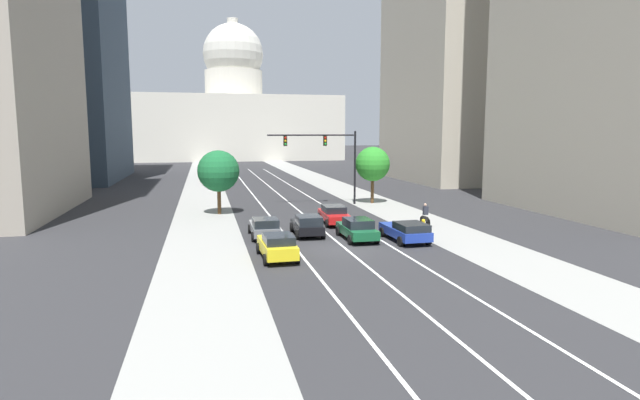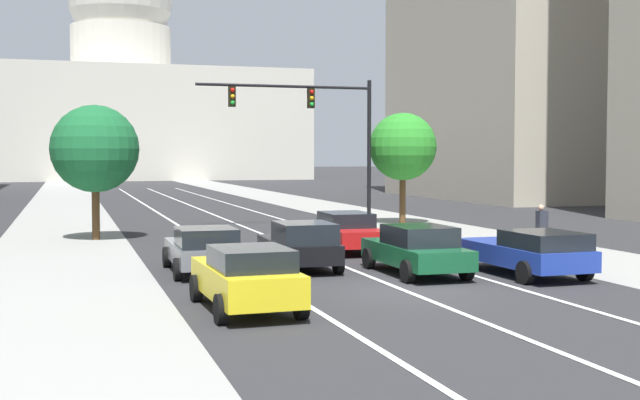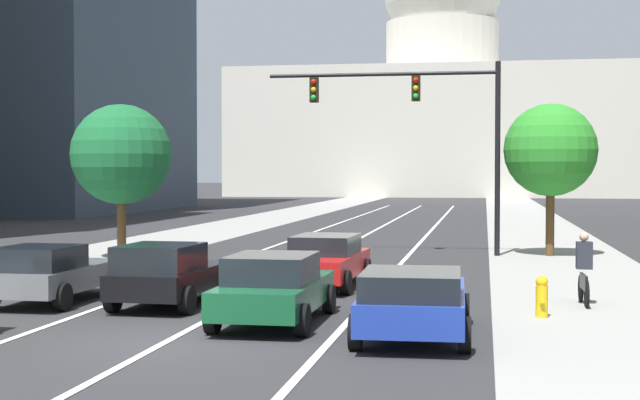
{
  "view_description": "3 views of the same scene",
  "coord_description": "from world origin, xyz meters",
  "px_view_note": "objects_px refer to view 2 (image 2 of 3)",
  "views": [
    {
      "loc": [
        -8.34,
        -29.84,
        7.1
      ],
      "look_at": [
        1.16,
        12.3,
        1.42
      ],
      "focal_mm": 28.99,
      "sensor_mm": 36.0,
      "label": 1
    },
    {
      "loc": [
        -8.24,
        -19.48,
        3.46
      ],
      "look_at": [
        1.55,
        12.26,
        1.68
      ],
      "focal_mm": 46.19,
      "sensor_mm": 36.0,
      "label": 2
    },
    {
      "loc": [
        5.75,
        -16.24,
        3.14
      ],
      "look_at": [
        1.13,
        9.91,
        2.33
      ],
      "focal_mm": 52.48,
      "sensor_mm": 36.0,
      "label": 3
    }
  ],
  "objects_px": {
    "car_green": "(416,249)",
    "traffic_signal_mast": "(318,119)",
    "car_black": "(300,245)",
    "street_tree_far_right": "(403,147)",
    "capitol_building": "(122,105)",
    "cyclist": "(541,229)",
    "car_yellow": "(247,277)",
    "car_red": "(346,231)",
    "car_blue": "(529,251)",
    "fire_hydrant": "(547,246)",
    "street_tree_mid_left": "(95,149)",
    "car_gray": "(203,249)"
  },
  "relations": [
    {
      "from": "car_green",
      "to": "traffic_signal_mast",
      "type": "bearing_deg",
      "value": -6.92
    },
    {
      "from": "traffic_signal_mast",
      "to": "car_black",
      "type": "bearing_deg",
      "value": -108.96
    },
    {
      "from": "car_black",
      "to": "street_tree_far_right",
      "type": "bearing_deg",
      "value": -31.18
    },
    {
      "from": "capitol_building",
      "to": "cyclist",
      "type": "relative_size",
      "value": 31.06
    },
    {
      "from": "capitol_building",
      "to": "car_yellow",
      "type": "xyz_separation_m",
      "value": [
        -4.43,
        -112.15,
        -10.53
      ]
    },
    {
      "from": "capitol_building",
      "to": "traffic_signal_mast",
      "type": "height_order",
      "value": "capitol_building"
    },
    {
      "from": "car_red",
      "to": "street_tree_far_right",
      "type": "height_order",
      "value": "street_tree_far_right"
    },
    {
      "from": "car_red",
      "to": "traffic_signal_mast",
      "type": "xyz_separation_m",
      "value": [
        2.04,
        10.29,
        4.54
      ]
    },
    {
      "from": "car_yellow",
      "to": "car_blue",
      "type": "distance_m",
      "value": 9.32
    },
    {
      "from": "fire_hydrant",
      "to": "street_tree_far_right",
      "type": "height_order",
      "value": "street_tree_far_right"
    },
    {
      "from": "fire_hydrant",
      "to": "car_black",
      "type": "bearing_deg",
      "value": 178.19
    },
    {
      "from": "capitol_building",
      "to": "car_red",
      "type": "bearing_deg",
      "value": -89.17
    },
    {
      "from": "capitol_building",
      "to": "fire_hydrant",
      "type": "xyz_separation_m",
      "value": [
        6.97,
        -106.34,
        -10.84
      ]
    },
    {
      "from": "street_tree_mid_left",
      "to": "street_tree_far_right",
      "type": "xyz_separation_m",
      "value": [
        15.27,
        3.8,
        0.18
      ]
    },
    {
      "from": "capitol_building",
      "to": "car_black",
      "type": "distance_m",
      "value": 106.6
    },
    {
      "from": "car_yellow",
      "to": "car_red",
      "type": "distance_m",
      "value": 11.93
    },
    {
      "from": "fire_hydrant",
      "to": "cyclist",
      "type": "relative_size",
      "value": 0.53
    },
    {
      "from": "street_tree_mid_left",
      "to": "traffic_signal_mast",
      "type": "bearing_deg",
      "value": 18.25
    },
    {
      "from": "car_yellow",
      "to": "car_red",
      "type": "height_order",
      "value": "car_yellow"
    },
    {
      "from": "traffic_signal_mast",
      "to": "car_red",
      "type": "bearing_deg",
      "value": -101.21
    },
    {
      "from": "car_yellow",
      "to": "cyclist",
      "type": "xyz_separation_m",
      "value": [
        12.48,
        7.91,
        0.08
      ]
    },
    {
      "from": "car_black",
      "to": "cyclist",
      "type": "relative_size",
      "value": 2.45
    },
    {
      "from": "cyclist",
      "to": "car_black",
      "type": "bearing_deg",
      "value": 99.11
    },
    {
      "from": "car_gray",
      "to": "car_yellow",
      "type": "bearing_deg",
      "value": -179.45
    },
    {
      "from": "traffic_signal_mast",
      "to": "fire_hydrant",
      "type": "bearing_deg",
      "value": -76.91
    },
    {
      "from": "car_blue",
      "to": "traffic_signal_mast",
      "type": "bearing_deg",
      "value": 1.49
    },
    {
      "from": "car_red",
      "to": "traffic_signal_mast",
      "type": "bearing_deg",
      "value": -9.2
    },
    {
      "from": "cyclist",
      "to": "street_tree_mid_left",
      "type": "height_order",
      "value": "street_tree_mid_left"
    },
    {
      "from": "capitol_building",
      "to": "street_tree_far_right",
      "type": "bearing_deg",
      "value": -84.89
    },
    {
      "from": "car_green",
      "to": "car_gray",
      "type": "distance_m",
      "value": 6.26
    },
    {
      "from": "car_black",
      "to": "car_gray",
      "type": "distance_m",
      "value": 2.95
    },
    {
      "from": "car_green",
      "to": "car_blue",
      "type": "distance_m",
      "value": 3.21
    },
    {
      "from": "car_gray",
      "to": "cyclist",
      "type": "distance_m",
      "value": 12.62
    },
    {
      "from": "capitol_building",
      "to": "street_tree_far_right",
      "type": "xyz_separation_m",
      "value": [
        8.15,
        -91.21,
        -7.37
      ]
    },
    {
      "from": "capitol_building",
      "to": "cyclist",
      "type": "bearing_deg",
      "value": -85.58
    },
    {
      "from": "car_blue",
      "to": "street_tree_far_right",
      "type": "relative_size",
      "value": 0.82
    },
    {
      "from": "cyclist",
      "to": "street_tree_far_right",
      "type": "distance_m",
      "value": 13.39
    },
    {
      "from": "car_black",
      "to": "car_blue",
      "type": "height_order",
      "value": "car_black"
    },
    {
      "from": "car_red",
      "to": "cyclist",
      "type": "bearing_deg",
      "value": -108.45
    },
    {
      "from": "car_yellow",
      "to": "street_tree_mid_left",
      "type": "height_order",
      "value": "street_tree_mid_left"
    },
    {
      "from": "cyclist",
      "to": "car_yellow",
      "type": "bearing_deg",
      "value": 120.61
    },
    {
      "from": "car_green",
      "to": "cyclist",
      "type": "xyz_separation_m",
      "value": [
        6.57,
        3.83,
        0.1
      ]
    },
    {
      "from": "capitol_building",
      "to": "car_green",
      "type": "relative_size",
      "value": 12.04
    },
    {
      "from": "car_green",
      "to": "car_blue",
      "type": "relative_size",
      "value": 0.95
    },
    {
      "from": "car_yellow",
      "to": "car_red",
      "type": "xyz_separation_m",
      "value": [
        5.91,
        10.36,
        -0.03
      ]
    },
    {
      "from": "fire_hydrant",
      "to": "car_green",
      "type": "bearing_deg",
      "value": -162.41
    },
    {
      "from": "cyclist",
      "to": "car_green",
      "type": "bearing_deg",
      "value": 118.52
    },
    {
      "from": "car_gray",
      "to": "cyclist",
      "type": "xyz_separation_m",
      "value": [
        12.49,
        1.79,
        0.13
      ]
    },
    {
      "from": "car_green",
      "to": "car_gray",
      "type": "bearing_deg",
      "value": 71.07
    },
    {
      "from": "traffic_signal_mast",
      "to": "cyclist",
      "type": "distance_m",
      "value": 14.23
    }
  ]
}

